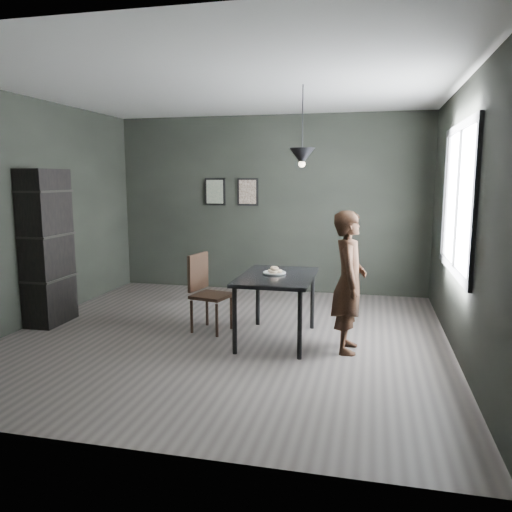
% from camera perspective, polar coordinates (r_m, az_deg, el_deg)
% --- Properties ---
extents(ground, '(5.00, 5.00, 0.00)m').
position_cam_1_polar(ground, '(5.88, -3.48, -9.13)').
color(ground, '#373230').
rests_on(ground, ground).
extents(back_wall, '(5.00, 0.10, 2.80)m').
position_cam_1_polar(back_wall, '(8.03, 1.55, 5.90)').
color(back_wall, black).
rests_on(back_wall, ground).
extents(ceiling, '(5.00, 5.00, 0.02)m').
position_cam_1_polar(ceiling, '(5.68, -3.75, 18.82)').
color(ceiling, silver).
rests_on(ceiling, ground).
extents(window_assembly, '(0.04, 1.96, 1.56)m').
position_cam_1_polar(window_assembly, '(5.63, 22.04, 6.02)').
color(window_assembly, white).
rests_on(window_assembly, ground).
extents(cafe_table, '(0.80, 1.20, 0.75)m').
position_cam_1_polar(cafe_table, '(5.57, 2.39, -3.00)').
color(cafe_table, black).
rests_on(cafe_table, ground).
extents(white_plate, '(0.23, 0.23, 0.01)m').
position_cam_1_polar(white_plate, '(5.63, 2.12, -1.99)').
color(white_plate, white).
rests_on(white_plate, cafe_table).
extents(donut_pile, '(0.17, 0.16, 0.07)m').
position_cam_1_polar(donut_pile, '(5.63, 2.12, -1.67)').
color(donut_pile, beige).
rests_on(donut_pile, white_plate).
extents(woman, '(0.38, 0.56, 1.49)m').
position_cam_1_polar(woman, '(5.31, 10.57, -2.94)').
color(woman, black).
rests_on(woman, ground).
extents(wood_chair, '(0.48, 0.48, 0.93)m').
position_cam_1_polar(wood_chair, '(6.00, -5.80, -3.56)').
color(wood_chair, black).
rests_on(wood_chair, ground).
extents(shelf_unit, '(0.38, 0.65, 1.93)m').
position_cam_1_polar(shelf_unit, '(6.73, -22.78, 0.91)').
color(shelf_unit, black).
rests_on(shelf_unit, ground).
extents(pendant_lamp, '(0.28, 0.28, 0.86)m').
position_cam_1_polar(pendant_lamp, '(5.52, 5.28, 11.26)').
color(pendant_lamp, black).
rests_on(pendant_lamp, ground).
extents(framed_print_left, '(0.34, 0.04, 0.44)m').
position_cam_1_polar(framed_print_left, '(8.22, -4.70, 7.34)').
color(framed_print_left, black).
rests_on(framed_print_left, ground).
extents(framed_print_right, '(0.34, 0.04, 0.44)m').
position_cam_1_polar(framed_print_right, '(8.07, -0.95, 7.34)').
color(framed_print_right, black).
rests_on(framed_print_right, ground).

